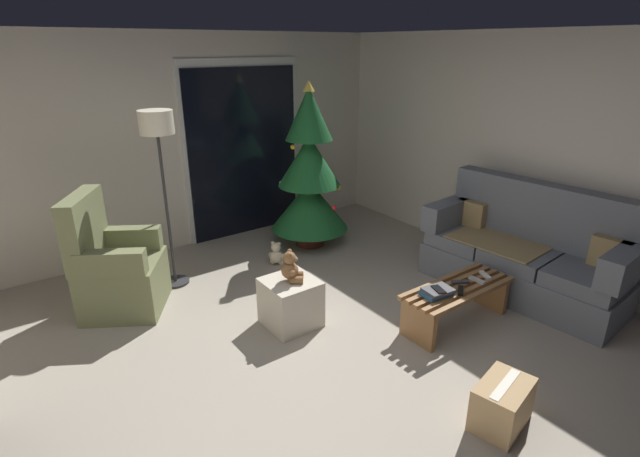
% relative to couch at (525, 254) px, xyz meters
% --- Properties ---
extents(ground_plane, '(7.00, 7.00, 0.00)m').
position_rel_couch_xyz_m(ground_plane, '(-2.32, 0.15, -0.40)').
color(ground_plane, '#9E9384').
extents(wall_back, '(5.72, 0.12, 2.50)m').
position_rel_couch_xyz_m(wall_back, '(-2.32, 3.21, 0.85)').
color(wall_back, beige).
rests_on(wall_back, ground).
extents(wall_right, '(0.12, 6.00, 2.50)m').
position_rel_couch_xyz_m(wall_right, '(0.54, 0.15, 0.85)').
color(wall_right, beige).
rests_on(wall_right, ground).
extents(patio_door_frame, '(1.60, 0.02, 2.20)m').
position_rel_couch_xyz_m(patio_door_frame, '(-1.43, 3.14, 0.70)').
color(patio_door_frame, silver).
rests_on(patio_door_frame, ground).
extents(patio_door_glass, '(1.50, 0.02, 2.10)m').
position_rel_couch_xyz_m(patio_door_glass, '(-1.43, 3.12, 0.65)').
color(patio_door_glass, black).
rests_on(patio_door_glass, ground).
extents(couch, '(0.93, 1.99, 1.08)m').
position_rel_couch_xyz_m(couch, '(0.00, 0.00, 0.00)').
color(couch, slate).
rests_on(couch, ground).
extents(coffee_table, '(1.10, 0.40, 0.38)m').
position_rel_couch_xyz_m(coffee_table, '(-1.04, -0.01, -0.15)').
color(coffee_table, olive).
rests_on(coffee_table, ground).
extents(remote_silver, '(0.05, 0.16, 0.02)m').
position_rel_couch_xyz_m(remote_silver, '(-0.84, -0.05, -0.01)').
color(remote_silver, '#ADADB2').
rests_on(remote_silver, coffee_table).
extents(remote_white, '(0.11, 0.16, 0.02)m').
position_rel_couch_xyz_m(remote_white, '(-0.69, -0.03, -0.01)').
color(remote_white, silver).
rests_on(remote_white, coffee_table).
extents(remote_graphite, '(0.16, 0.12, 0.02)m').
position_rel_couch_xyz_m(remote_graphite, '(-0.99, 0.02, -0.01)').
color(remote_graphite, '#333338').
rests_on(remote_graphite, coffee_table).
extents(remote_black, '(0.15, 0.13, 0.02)m').
position_rel_couch_xyz_m(remote_black, '(-1.11, -0.08, -0.01)').
color(remote_black, black).
rests_on(remote_black, coffee_table).
extents(book_stack, '(0.27, 0.21, 0.06)m').
position_rel_couch_xyz_m(book_stack, '(-1.32, -0.00, 0.01)').
color(book_stack, '#285684').
rests_on(book_stack, coffee_table).
extents(cell_phone, '(0.11, 0.16, 0.01)m').
position_rel_couch_xyz_m(cell_phone, '(-1.33, -0.02, 0.04)').
color(cell_phone, black).
rests_on(cell_phone, book_stack).
extents(christmas_tree, '(0.94, 0.94, 1.98)m').
position_rel_couch_xyz_m(christmas_tree, '(-1.04, 2.26, 0.48)').
color(christmas_tree, '#4C1E19').
rests_on(christmas_tree, ground).
extents(armchair, '(0.94, 0.94, 1.13)m').
position_rel_couch_xyz_m(armchair, '(-3.38, 2.05, 0.00)').
color(armchair, olive).
rests_on(armchair, ground).
extents(floor_lamp, '(0.32, 0.32, 1.78)m').
position_rel_couch_xyz_m(floor_lamp, '(-2.78, 2.24, 1.11)').
color(floor_lamp, '#2D2D30').
rests_on(floor_lamp, ground).
extents(ottoman, '(0.44, 0.44, 0.43)m').
position_rel_couch_xyz_m(ottoman, '(-2.23, 0.86, -0.18)').
color(ottoman, beige).
rests_on(ottoman, ground).
extents(teddy_bear_chestnut, '(0.22, 0.21, 0.29)m').
position_rel_couch_xyz_m(teddy_bear_chestnut, '(-2.22, 0.85, 0.15)').
color(teddy_bear_chestnut, brown).
rests_on(teddy_bear_chestnut, ottoman).
extents(teddy_bear_cream_by_tree, '(0.22, 0.21, 0.29)m').
position_rel_couch_xyz_m(teddy_bear_cream_by_tree, '(-1.69, 1.99, -0.28)').
color(teddy_bear_cream_by_tree, beige).
rests_on(teddy_bear_cream_by_tree, ground).
extents(cardboard_box_taped_mid_floor, '(0.47, 0.36, 0.32)m').
position_rel_couch_xyz_m(cardboard_box_taped_mid_floor, '(-1.78, -0.97, -0.24)').
color(cardboard_box_taped_mid_floor, tan).
rests_on(cardboard_box_taped_mid_floor, ground).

